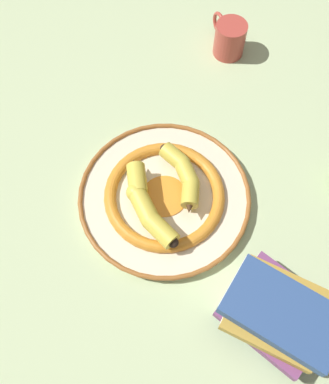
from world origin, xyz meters
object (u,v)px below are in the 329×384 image
at_px(decorative_bowl, 164,197).
at_px(banana_b, 184,176).
at_px(book_stack, 275,313).
at_px(banana_a, 146,204).
at_px(coffee_mug, 229,38).

height_order(decorative_bowl, banana_b, banana_b).
xyz_separation_m(decorative_bowl, book_stack, (0.07, 0.31, 0.04)).
relative_size(banana_b, book_stack, 0.72).
xyz_separation_m(decorative_bowl, banana_a, (0.05, -0.01, 0.04)).
bearing_deg(coffee_mug, banana_a, 132.40).
distance_m(banana_a, banana_b, 0.10).
height_order(decorative_bowl, coffee_mug, coffee_mug).
distance_m(decorative_bowl, book_stack, 0.32).
bearing_deg(coffee_mug, decorative_bowl, 135.01).
distance_m(book_stack, coffee_mug, 0.67).
height_order(banana_b, coffee_mug, coffee_mug).
xyz_separation_m(banana_b, book_stack, (0.12, 0.30, 0.00)).
bearing_deg(decorative_bowl, book_stack, 77.58).
xyz_separation_m(banana_a, coffee_mug, (-0.48, -0.13, -0.01)).
bearing_deg(banana_a, coffee_mug, 131.15).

